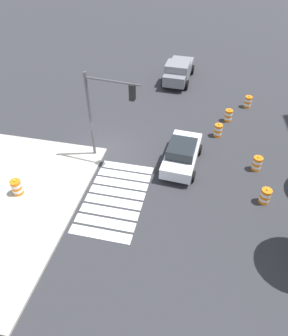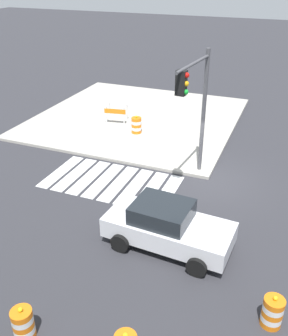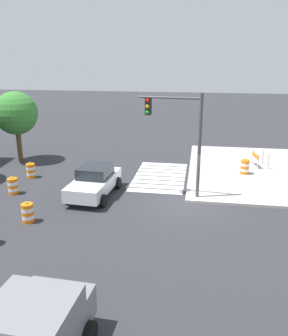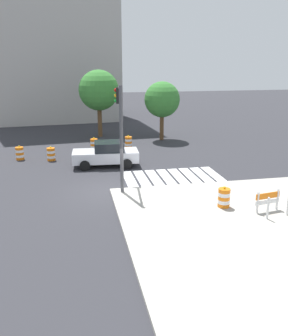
# 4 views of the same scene
# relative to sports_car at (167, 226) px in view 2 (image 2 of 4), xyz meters

# --- Properties ---
(ground_plane) EXTENTS (120.00, 120.00, 0.00)m
(ground_plane) POSITION_rel_sports_car_xyz_m (-0.31, -4.99, -0.81)
(ground_plane) COLOR #2D2D33
(sidewalk_corner) EXTENTS (12.00, 12.00, 0.15)m
(sidewalk_corner) POSITION_rel_sports_car_xyz_m (5.69, -10.99, -0.74)
(sidewalk_corner) COLOR #ADA89E
(sidewalk_corner) RESTS_ON ground
(crosswalk_stripes) EXTENTS (5.85, 3.20, 0.02)m
(crosswalk_stripes) POSITION_rel_sports_car_xyz_m (3.69, -3.19, -0.80)
(crosswalk_stripes) COLOR silver
(crosswalk_stripes) RESTS_ON ground
(sports_car) EXTENTS (4.41, 2.35, 1.63)m
(sports_car) POSITION_rel_sports_car_xyz_m (0.00, 0.00, 0.00)
(sports_car) COLOR silver
(sports_car) RESTS_ON ground
(traffic_barrel_crosswalk_end) EXTENTS (0.56, 0.56, 1.02)m
(traffic_barrel_crosswalk_end) POSITION_rel_sports_car_xyz_m (2.24, 4.87, -0.36)
(traffic_barrel_crosswalk_end) COLOR orange
(traffic_barrel_crosswalk_end) RESTS_ON ground
(traffic_barrel_far_curb) EXTENTS (0.56, 0.56, 1.02)m
(traffic_barrel_far_curb) POSITION_rel_sports_car_xyz_m (-3.69, 2.09, -0.36)
(traffic_barrel_far_curb) COLOR orange
(traffic_barrel_far_curb) RESTS_ON ground
(traffic_barrel_on_sidewalk) EXTENTS (0.56, 0.56, 1.02)m
(traffic_barrel_on_sidewalk) POSITION_rel_sports_car_xyz_m (4.71, -8.53, -0.21)
(traffic_barrel_on_sidewalk) COLOR orange
(traffic_barrel_on_sidewalk) RESTS_ON sidewalk_corner
(construction_barricade) EXTENTS (1.35, 0.98, 1.00)m
(construction_barricade) POSITION_rel_sports_car_xyz_m (6.49, -9.55, -0.09)
(construction_barricade) COLOR silver
(construction_barricade) RESTS_ON sidewalk_corner
(traffic_light_pole) EXTENTS (0.56, 3.28, 5.50)m
(traffic_light_pole) POSITION_rel_sports_car_xyz_m (0.39, -4.46, 3.10)
(traffic_light_pole) COLOR #4C4C51
(traffic_light_pole) RESTS_ON sidewalk_corner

